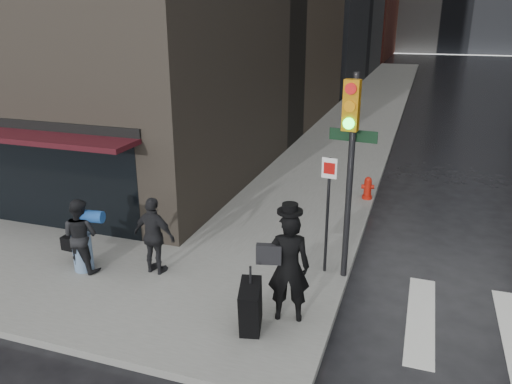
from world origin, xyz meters
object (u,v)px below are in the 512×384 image
at_px(man_jeans, 81,235).
at_px(traffic_light, 348,152).
at_px(man_greycoat, 154,236).
at_px(fire_hydrant, 368,189).
at_px(man_overcoat, 281,274).

xyz_separation_m(man_jeans, traffic_light, (5.28, 1.45, 1.90)).
relative_size(man_greycoat, traffic_light, 0.40).
height_order(traffic_light, fire_hydrant, traffic_light).
relative_size(man_overcoat, fire_hydrant, 3.33).
bearing_deg(traffic_light, man_jeans, -157.59).
xyz_separation_m(man_overcoat, man_greycoat, (-2.99, 0.88, -0.11)).
distance_m(man_overcoat, traffic_light, 2.72).
height_order(man_jeans, traffic_light, traffic_light).
distance_m(man_overcoat, man_greycoat, 3.12).
relative_size(traffic_light, fire_hydrant, 6.18).
height_order(man_greycoat, traffic_light, traffic_light).
bearing_deg(traffic_light, fire_hydrant, 97.68).
height_order(man_greycoat, fire_hydrant, man_greycoat).
relative_size(man_jeans, fire_hydrant, 2.37).
bearing_deg(man_greycoat, man_overcoat, 170.53).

